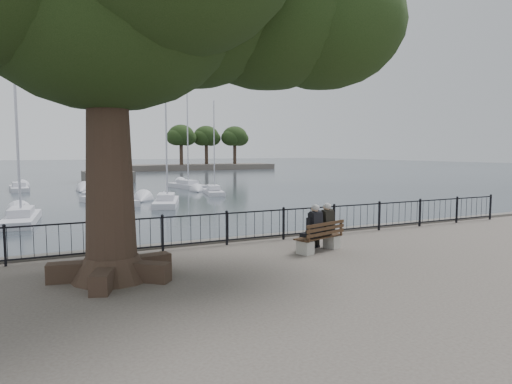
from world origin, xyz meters
TOP-DOWN VIEW (x-y plane):
  - harbor at (0.00, 3.00)m, footprint 260.00×260.00m
  - railing at (0.00, 2.50)m, footprint 22.06×0.06m
  - bench at (1.08, 0.50)m, footprint 1.73×0.96m
  - person_left at (0.81, 0.52)m, footprint 0.53×0.75m
  - person_right at (1.31, 0.67)m, footprint 0.53×0.75m
  - lion_monument at (2.00, 49.93)m, footprint 5.88×5.88m
  - sailboat_a at (-7.03, 17.12)m, footprint 2.04×5.63m
  - sailboat_b at (-1.53, 24.17)m, footprint 3.58×6.37m
  - sailboat_c at (2.12, 21.67)m, footprint 3.26×5.82m
  - sailboat_d at (8.10, 28.04)m, footprint 2.31×4.97m
  - sailboat_f at (-1.19, 32.26)m, footprint 3.49×6.44m
  - sailboat_g at (7.98, 35.46)m, footprint 2.99×6.30m
  - sailboat_h at (-7.79, 39.86)m, footprint 1.98×5.63m
  - far_shore at (25.54, 79.46)m, footprint 30.00×8.60m

SIDE VIEW (x-z plane):
  - sailboat_d at x=8.10m, z-range -4.94..3.50m
  - sailboat_g at x=7.98m, z-range -5.84..4.42m
  - sailboat_a at x=-7.03m, z-range -5.66..4.26m
  - sailboat_c at x=2.12m, z-range -6.25..4.89m
  - sailboat_b at x=-1.53m, z-range -6.85..5.53m
  - sailboat_f at x=-1.19m, z-range -7.51..6.26m
  - sailboat_h at x=-7.79m, z-range -7.18..5.94m
  - harbor at x=0.00m, z-range -1.10..0.10m
  - bench at x=1.08m, z-range -0.13..0.74m
  - railing at x=0.00m, z-range 0.06..1.06m
  - person_left at x=0.81m, z-range -0.06..1.33m
  - person_right at x=1.31m, z-range -0.06..1.33m
  - lion_monument at x=2.00m, z-range -3.18..5.53m
  - far_shore at x=25.54m, z-range -1.59..7.59m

